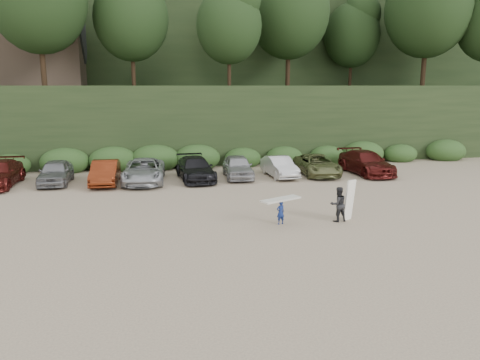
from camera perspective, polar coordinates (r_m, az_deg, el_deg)
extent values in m
plane|color=tan|center=(20.84, -3.36, -5.30)|extent=(120.00, 120.00, 0.00)
cube|color=black|center=(41.98, -7.39, 7.24)|extent=(80.00, 14.00, 6.00)
cube|color=black|center=(59.88, -8.62, 13.22)|extent=(90.00, 30.00, 16.00)
ellipsoid|color=black|center=(42.17, -7.68, 18.15)|extent=(66.00, 12.00, 10.00)
cube|color=#2B491E|center=(34.77, -7.42, 2.41)|extent=(46.20, 2.00, 1.20)
cube|color=brown|center=(44.85, -23.64, 13.06)|extent=(8.00, 6.00, 4.00)
imported|color=gray|center=(31.10, -21.55, 0.91)|extent=(1.79, 4.38, 1.49)
imported|color=maroon|center=(30.03, -16.11, 0.88)|extent=(1.63, 4.46, 1.46)
imported|color=#A5A7AB|center=(29.92, -11.64, 1.09)|extent=(2.79, 5.51, 1.49)
imported|color=black|center=(30.27, -5.46, 1.37)|extent=(2.46, 5.21, 1.47)
imported|color=#9D9DA1|center=(30.87, -0.28, 1.65)|extent=(1.99, 4.48, 1.50)
imported|color=silver|center=(31.33, 4.82, 1.62)|extent=(1.75, 4.22, 1.36)
imported|color=olive|center=(32.30, 9.39, 1.83)|extent=(2.45, 5.05, 1.38)
imported|color=#4E1411|center=(33.37, 15.11, 2.05)|extent=(2.55, 5.55, 1.57)
imported|color=navy|center=(20.64, 4.96, -3.96)|extent=(0.44, 0.36, 1.06)
cube|color=beige|center=(20.49, 4.99, -2.36)|extent=(1.98, 1.32, 0.08)
imported|color=black|center=(21.36, 11.88, -2.91)|extent=(0.84, 0.69, 1.58)
cube|color=white|center=(21.61, 13.19, -2.41)|extent=(0.59, 0.48, 1.87)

